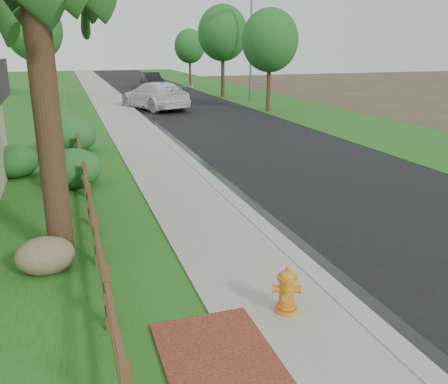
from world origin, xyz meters
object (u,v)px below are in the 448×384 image
object	(u,v)px
white_suv	(155,96)
streetlight	(250,40)
fire_hydrant	(287,291)
ranch_fence	(87,189)
dark_car_mid	(151,91)

from	to	relation	value
white_suv	streetlight	world-z (taller)	streetlight
fire_hydrant	streetlight	bearing A→B (deg)	69.88
ranch_fence	dark_car_mid	bearing A→B (deg)	76.24
dark_car_mid	streetlight	distance (m)	8.84
white_suv	dark_car_mid	world-z (taller)	white_suv
dark_car_mid	fire_hydrant	bearing A→B (deg)	75.80
fire_hydrant	dark_car_mid	xyz separation A→B (m)	(3.58, 32.72, 0.24)
white_suv	dark_car_mid	size ratio (longest dim) A/B	1.58
ranch_fence	fire_hydrant	distance (m)	7.11
fire_hydrant	white_suv	bearing A→B (deg)	84.11
ranch_fence	dark_car_mid	xyz separation A→B (m)	(6.42, 26.20, 0.10)
ranch_fence	white_suv	bearing A→B (deg)	74.58
streetlight	fire_hydrant	bearing A→B (deg)	-110.12
white_suv	dark_car_mid	bearing A→B (deg)	-116.56
ranch_fence	dark_car_mid	size ratio (longest dim) A/B	4.15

